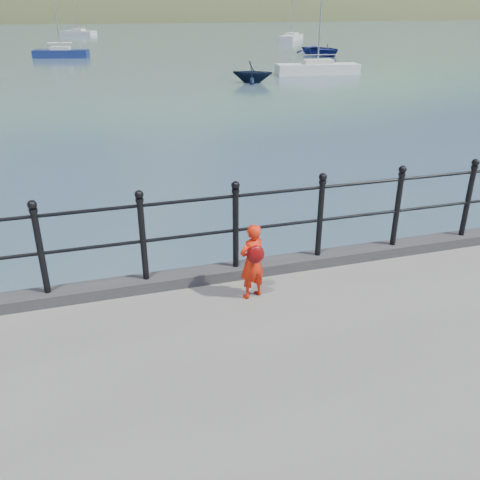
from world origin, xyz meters
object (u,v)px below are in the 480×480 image
object	(u,v)px
child	(252,261)
launch_blue	(322,50)
launch_navy	(252,72)
sailboat_near	(317,69)
sailboat_deep	(79,33)
sailboat_port	(61,54)
sailboat_far	(291,38)
railing	(190,225)

from	to	relation	value
child	launch_blue	world-z (taller)	child
launch_navy	sailboat_near	bearing A→B (deg)	-36.98
launch_navy	launch_blue	bearing A→B (deg)	-10.25
child	sailboat_near	distance (m)	32.05
launch_blue	sailboat_deep	world-z (taller)	sailboat_deep
sailboat_deep	sailboat_port	world-z (taller)	sailboat_deep
launch_navy	sailboat_deep	world-z (taller)	sailboat_deep
launch_navy	sailboat_near	world-z (taller)	sailboat_near
sailboat_deep	sailboat_far	size ratio (longest dim) A/B	0.87
sailboat_near	sailboat_port	xyz separation A→B (m)	(-17.41, 18.34, -0.00)
child	sailboat_port	world-z (taller)	sailboat_port
sailboat_far	sailboat_port	bearing A→B (deg)	155.91
railing	launch_blue	bearing A→B (deg)	62.92
railing	sailboat_deep	world-z (taller)	sailboat_deep
child	launch_navy	size ratio (longest dim) A/B	0.40
child	launch_blue	xyz separation A→B (m)	(20.77, 42.46, -0.97)
railing	child	world-z (taller)	railing
railing	child	size ratio (longest dim) A/B	18.49
sailboat_near	sailboat_port	size ratio (longest dim) A/B	1.10
child	launch_blue	distance (m)	47.28
sailboat_deep	launch_navy	bearing A→B (deg)	-42.90
child	sailboat_near	xyz separation A→B (m)	(14.07, 28.78, -1.16)
launch_blue	sailboat_far	distance (m)	24.12
sailboat_near	sailboat_deep	world-z (taller)	sailboat_deep
sailboat_near	sailboat_port	world-z (taller)	sailboat_near
sailboat_port	launch_blue	bearing A→B (deg)	2.07
launch_blue	railing	bearing A→B (deg)	-127.13
child	railing	bearing A→B (deg)	-61.08
railing	sailboat_port	bearing A→B (deg)	93.31
child	sailboat_deep	bearing A→B (deg)	-108.19
sailboat_near	sailboat_deep	bearing A→B (deg)	112.79
sailboat_deep	sailboat_port	xyz separation A→B (m)	(-1.90, -41.35, -0.00)
launch_navy	sailboat_deep	distance (m)	63.27
railing	sailboat_near	world-z (taller)	sailboat_near
launch_blue	launch_navy	xyz separation A→B (m)	(-12.38, -16.50, 0.12)
launch_blue	sailboat_port	world-z (taller)	sailboat_port
sailboat_far	railing	bearing A→B (deg)	-168.66
railing	sailboat_port	xyz separation A→B (m)	(-2.69, 46.54, -1.48)
railing	launch_blue	world-z (taller)	railing
railing	sailboat_deep	bearing A→B (deg)	90.52
sailboat_deep	sailboat_far	bearing A→B (deg)	-0.44
railing	sailboat_deep	distance (m)	87.90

